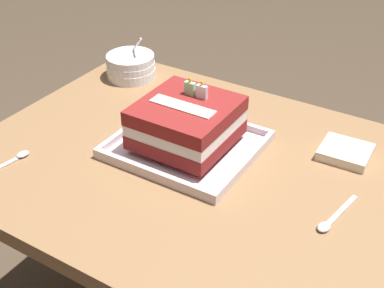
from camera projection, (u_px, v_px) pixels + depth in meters
name	position (u px, v px, depth m)	size (l,w,h in m)	color
dining_table	(197.00, 200.00, 1.21)	(1.00, 0.75, 0.68)	olive
foil_tray	(187.00, 146.00, 1.19)	(0.31, 0.28, 0.02)	silver
birthday_cake	(186.00, 122.00, 1.15)	(0.20, 0.20, 0.14)	maroon
bowl_stack	(131.00, 66.00, 1.48)	(0.14, 0.14, 0.12)	white
serving_spoon_near_tray	(330.00, 222.00, 0.98)	(0.04, 0.14, 0.01)	silver
serving_spoon_by_bowls	(14.00, 159.00, 1.15)	(0.04, 0.14, 0.01)	silver
napkin_pile	(345.00, 152.00, 1.16)	(0.11, 0.10, 0.02)	silver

